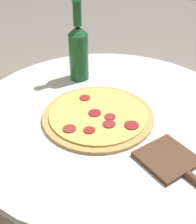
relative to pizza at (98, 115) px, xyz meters
name	(u,v)px	position (x,y,z in m)	size (l,w,h in m)	color
table	(107,153)	(0.03, -0.02, -0.18)	(0.87, 0.87, 0.70)	silver
pizza	(98,115)	(0.00, 0.00, 0.00)	(0.34, 0.34, 0.02)	tan
beer_bottle	(79,50)	(0.22, 0.13, 0.10)	(0.07, 0.07, 0.29)	#195628
pizza_paddle	(176,166)	(-0.15, -0.24, 0.00)	(0.23, 0.25, 0.02)	brown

